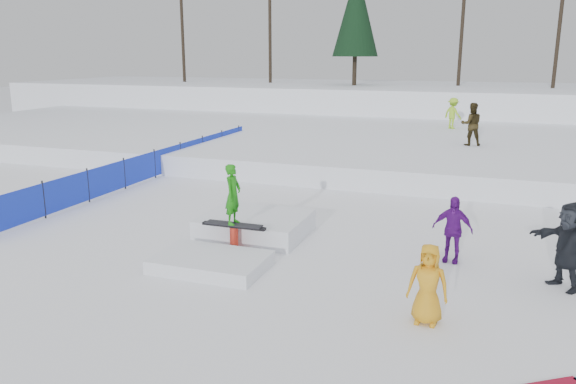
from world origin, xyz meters
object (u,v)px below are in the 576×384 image
(spectator_purple, at_px, (452,229))
(jib_rail_feature, at_px, (244,232))
(walker_ygreen, at_px, (453,113))
(walker_olive, at_px, (471,124))
(safety_fence, at_px, (155,164))
(spectator_yellow, at_px, (428,284))
(spectator_dark, at_px, (568,246))

(spectator_purple, distance_m, jib_rail_feature, 4.95)
(walker_ygreen, relative_size, jib_rail_feature, 0.36)
(spectator_purple, bearing_deg, walker_olive, 97.60)
(walker_olive, relative_size, jib_rail_feature, 0.41)
(safety_fence, xyz_separation_m, walker_olive, (11.08, 6.96, 1.15))
(safety_fence, relative_size, spectator_yellow, 11.09)
(spectator_purple, bearing_deg, jib_rail_feature, -167.40)
(spectator_dark, bearing_deg, walker_olive, 149.59)
(walker_ygreen, height_order, jib_rail_feature, walker_ygreen)
(safety_fence, xyz_separation_m, jib_rail_feature, (6.28, -5.82, -0.25))
(spectator_dark, bearing_deg, jib_rail_feature, -133.05)
(walker_olive, relative_size, spectator_dark, 1.01)
(safety_fence, relative_size, spectator_dark, 8.97)
(safety_fence, bearing_deg, spectator_yellow, -37.98)
(safety_fence, height_order, spectator_purple, spectator_purple)
(spectator_purple, xyz_separation_m, jib_rail_feature, (-4.91, -0.47, -0.46))
(spectator_yellow, height_order, jib_rail_feature, jib_rail_feature)
(safety_fence, bearing_deg, spectator_purple, -25.54)
(walker_ygreen, bearing_deg, spectator_yellow, 130.17)
(walker_ygreen, distance_m, jib_rail_feature, 18.62)
(spectator_purple, relative_size, jib_rail_feature, 0.35)
(spectator_yellow, xyz_separation_m, jib_rail_feature, (-4.72, 2.77, -0.42))
(spectator_yellow, xyz_separation_m, spectator_dark, (2.44, 2.47, 0.17))
(spectator_purple, bearing_deg, walker_ygreen, 101.00)
(walker_ygreen, relative_size, spectator_dark, 0.89)
(jib_rail_feature, bearing_deg, safety_fence, 137.18)
(jib_rail_feature, bearing_deg, walker_ygreen, 78.54)
(jib_rail_feature, bearing_deg, spectator_yellow, -30.41)
(spectator_yellow, bearing_deg, spectator_purple, 89.25)
(spectator_yellow, distance_m, jib_rail_feature, 5.49)
(spectator_dark, bearing_deg, walker_ygreen, 149.96)
(walker_olive, xyz_separation_m, spectator_purple, (0.11, -12.30, -0.94))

